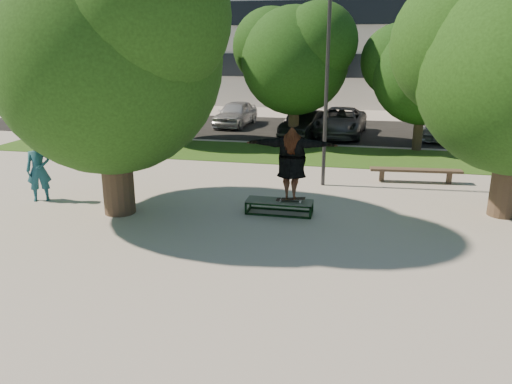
% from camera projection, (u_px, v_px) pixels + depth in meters
% --- Properties ---
extents(ground, '(120.00, 120.00, 0.00)m').
position_uv_depth(ground, '(262.00, 238.00, 11.93)').
color(ground, '#ABA39D').
rests_on(ground, ground).
extents(grass_strip, '(30.00, 4.00, 0.02)m').
position_uv_depth(grass_strip, '(332.00, 156.00, 20.62)').
color(grass_strip, '#274915').
rests_on(grass_strip, ground).
extents(asphalt_strip, '(40.00, 8.00, 0.01)m').
position_uv_depth(asphalt_strip, '(322.00, 130.00, 26.91)').
color(asphalt_strip, black).
rests_on(asphalt_strip, ground).
extents(tree_left, '(6.96, 5.95, 7.12)m').
position_uv_depth(tree_left, '(105.00, 45.00, 12.57)').
color(tree_left, '#38281E').
rests_on(tree_left, ground).
extents(bg_tree_left, '(5.28, 4.51, 5.77)m').
position_uv_depth(bg_tree_left, '(170.00, 60.00, 22.58)').
color(bg_tree_left, '#38281E').
rests_on(bg_tree_left, ground).
extents(bg_tree_mid, '(5.76, 4.92, 6.24)m').
position_uv_depth(bg_tree_mid, '(294.00, 54.00, 22.31)').
color(bg_tree_mid, '#38281E').
rests_on(bg_tree_mid, ground).
extents(bg_tree_right, '(5.04, 4.31, 5.43)m').
position_uv_depth(bg_tree_right, '(422.00, 68.00, 20.86)').
color(bg_tree_right, '#38281E').
rests_on(bg_tree_right, ground).
extents(lamppost, '(0.25, 0.15, 6.11)m').
position_uv_depth(lamppost, '(327.00, 88.00, 15.51)').
color(lamppost, '#2D2D30').
rests_on(lamppost, ground).
extents(grind_box, '(1.80, 0.60, 0.38)m').
position_uv_depth(grind_box, '(279.00, 207.00, 13.59)').
color(grind_box, black).
rests_on(grind_box, ground).
extents(skater_rig, '(2.40, 0.66, 2.03)m').
position_uv_depth(skater_rig, '(291.00, 163.00, 13.18)').
color(skater_rig, white).
rests_on(skater_rig, grind_box).
extents(bystander, '(0.81, 0.73, 1.87)m').
position_uv_depth(bystander, '(39.00, 170.00, 14.55)').
color(bystander, '#164756').
rests_on(bystander, ground).
extents(bench, '(3.01, 0.66, 0.46)m').
position_uv_depth(bench, '(416.00, 171.00, 16.62)').
color(bench, '#4E3D2E').
rests_on(bench, ground).
extents(car_silver_a, '(1.94, 4.21, 1.40)m').
position_uv_depth(car_silver_a, '(236.00, 114.00, 27.97)').
color(car_silver_a, silver).
rests_on(car_silver_a, asphalt_strip).
extents(car_dark, '(2.09, 4.16, 1.31)m').
position_uv_depth(car_dark, '(304.00, 124.00, 24.53)').
color(car_dark, black).
rests_on(car_dark, asphalt_strip).
extents(car_grey, '(2.67, 5.16, 1.39)m').
position_uv_depth(car_grey, '(340.00, 122.00, 25.02)').
color(car_grey, '#5A5A5F').
rests_on(car_grey, asphalt_strip).
extents(car_silver_b, '(2.52, 4.88, 1.35)m').
position_uv_depth(car_silver_b, '(443.00, 124.00, 24.55)').
color(car_silver_b, '#B3B3B8').
rests_on(car_silver_b, asphalt_strip).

